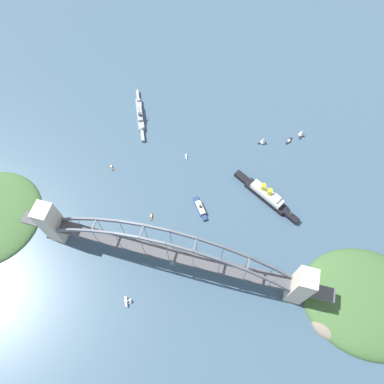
% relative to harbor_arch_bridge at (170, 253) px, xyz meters
% --- Properties ---
extents(ground_plane, '(1400.00, 1400.00, 0.00)m').
position_rel_harbor_arch_bridge_xyz_m(ground_plane, '(-0.00, 0.00, -31.30)').
color(ground_plane, '#385166').
extents(harbor_arch_bridge, '(306.77, 18.01, 73.08)m').
position_rel_harbor_arch_bridge_xyz_m(harbor_arch_bridge, '(0.00, 0.00, 0.00)').
color(harbor_arch_bridge, beige).
rests_on(harbor_arch_bridge, ground).
extents(headland_east_shore, '(127.59, 106.33, 31.68)m').
position_rel_harbor_arch_bridge_xyz_m(headland_east_shore, '(191.56, 8.84, -31.30)').
color(headland_east_shore, '#3D6033').
rests_on(headland_east_shore, ground).
extents(ocean_liner, '(79.05, 49.85, 20.62)m').
position_rel_harbor_arch_bridge_xyz_m(ocean_liner, '(79.56, 97.61, -25.51)').
color(ocean_liner, black).
rests_on(ocean_liner, ground).
extents(naval_cruiser, '(36.78, 77.20, 17.18)m').
position_rel_harbor_arch_bridge_xyz_m(naval_cruiser, '(-92.16, 172.07, -28.28)').
color(naval_cruiser, gray).
rests_on(naval_cruiser, ground).
extents(harbor_ferry_steamer, '(21.92, 27.00, 7.80)m').
position_rel_harbor_arch_bridge_xyz_m(harbor_ferry_steamer, '(12.92, 65.56, -28.92)').
color(harbor_ferry_steamer, navy).
rests_on(harbor_ferry_steamer, ground).
extents(seaplane_taxiing_near_bridge, '(8.17, 9.40, 4.72)m').
position_rel_harbor_arch_bridge_xyz_m(seaplane_taxiing_near_bridge, '(-31.08, -48.27, -29.47)').
color(seaplane_taxiing_near_bridge, '#B7B7B2').
rests_on(seaplane_taxiing_near_bridge, ground).
extents(small_boat_0, '(6.26, 8.29, 2.10)m').
position_rel_harbor_arch_bridge_xyz_m(small_boat_0, '(-100.04, 91.07, -30.55)').
color(small_boat_0, brown).
rests_on(small_boat_0, ground).
extents(small_boat_1, '(3.53, 7.75, 2.15)m').
position_rel_harbor_arch_bridge_xyz_m(small_boat_1, '(-19.74, 127.76, -30.51)').
color(small_boat_1, silver).
rests_on(small_boat_1, ground).
extents(small_boat_2, '(6.01, 10.85, 10.30)m').
position_rel_harbor_arch_bridge_xyz_m(small_boat_2, '(107.88, 194.05, -26.53)').
color(small_boat_2, black).
rests_on(small_boat_2, ground).
extents(small_boat_3, '(9.67, 7.54, 11.13)m').
position_rel_harbor_arch_bridge_xyz_m(small_boat_3, '(64.49, 170.80, -26.12)').
color(small_boat_3, black).
rests_on(small_boat_3, ground).
extents(small_boat_4, '(4.21, 8.99, 2.15)m').
position_rel_harbor_arch_bridge_xyz_m(small_boat_4, '(-36.14, 43.04, -30.54)').
color(small_boat_4, brown).
rests_on(small_boat_4, ground).
extents(small_boat_5, '(6.47, 11.87, 2.48)m').
position_rel_harbor_arch_bridge_xyz_m(small_boat_5, '(94.96, 181.40, -30.41)').
color(small_boat_5, black).
rests_on(small_boat_5, ground).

